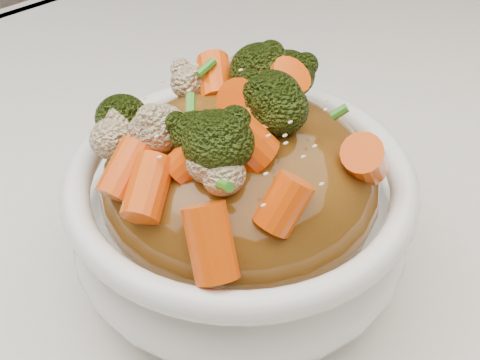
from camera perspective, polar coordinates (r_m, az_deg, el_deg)
tablecloth at (r=0.45m, az=-5.77°, el=-9.13°), size 1.20×0.80×0.04m
bowl at (r=0.40m, az=0.00°, el=-3.27°), size 0.25×0.25×0.08m
sauce_base at (r=0.38m, az=0.00°, el=-0.32°), size 0.20×0.20×0.09m
carrots at (r=0.35m, az=0.00°, el=6.90°), size 0.20×0.20×0.05m
broccoli at (r=0.35m, az=0.00°, el=6.77°), size 0.20×0.20×0.04m
cauliflower at (r=0.35m, az=0.00°, el=6.52°), size 0.20×0.20×0.03m
scallions at (r=0.35m, az=0.00°, el=7.03°), size 0.15×0.15×0.02m
sesame_seeds at (r=0.35m, az=0.00°, el=7.03°), size 0.18×0.18×0.01m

